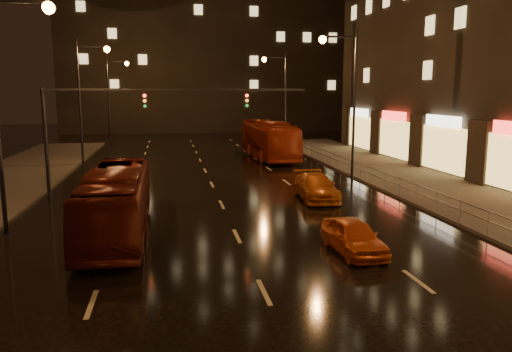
# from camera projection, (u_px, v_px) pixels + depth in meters

# --- Properties ---
(ground) EXTENTS (140.00, 140.00, 0.00)m
(ground) POSITION_uv_depth(u_px,v_px,m) (215.00, 190.00, 30.57)
(ground) COLOR black
(ground) RESTS_ON ground
(sidewalk_right) EXTENTS (7.00, 70.00, 0.15)m
(sidewalk_right) POSITION_uv_depth(u_px,v_px,m) (463.00, 198.00, 28.00)
(sidewalk_right) COLOR #38332D
(sidewalk_right) RESTS_ON ground
(building_distant) EXTENTS (44.00, 16.00, 36.00)m
(building_distant) POSITION_uv_depth(u_px,v_px,m) (208.00, 15.00, 78.76)
(building_distant) COLOR black
(building_distant) RESTS_ON ground
(traffic_signal) EXTENTS (15.31, 0.32, 6.20)m
(traffic_signal) POSITION_uv_depth(u_px,v_px,m) (127.00, 113.00, 28.91)
(traffic_signal) COLOR black
(traffic_signal) RESTS_ON ground
(railing_right) EXTENTS (0.05, 56.00, 1.00)m
(railing_right) POSITION_uv_depth(u_px,v_px,m) (385.00, 177.00, 30.22)
(railing_right) COLOR #99999E
(railing_right) RESTS_ON sidewalk_right
(bus_red) EXTENTS (2.41, 10.11, 2.81)m
(bus_red) POSITION_uv_depth(u_px,v_px,m) (117.00, 202.00, 20.82)
(bus_red) COLOR #55150C
(bus_red) RESTS_ON ground
(bus_curb) EXTENTS (3.19, 12.18, 3.37)m
(bus_curb) POSITION_uv_depth(u_px,v_px,m) (269.00, 140.00, 45.09)
(bus_curb) COLOR maroon
(bus_curb) RESTS_ON ground
(taxi_near) EXTENTS (1.68, 3.82, 1.28)m
(taxi_near) POSITION_uv_depth(u_px,v_px,m) (353.00, 236.00, 18.61)
(taxi_near) COLOR #D05113
(taxi_near) RESTS_ON ground
(taxi_far) EXTENTS (2.21, 4.89, 1.39)m
(taxi_far) POSITION_uv_depth(u_px,v_px,m) (316.00, 187.00, 28.01)
(taxi_far) COLOR #C45A12
(taxi_far) RESTS_ON ground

